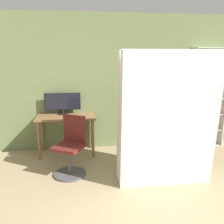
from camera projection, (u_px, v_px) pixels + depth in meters
name	position (u px, v px, depth m)	size (l,w,h in m)	color
wall_back	(127.00, 83.00, 5.09)	(8.00, 0.06, 2.70)	#6B7A4C
desk	(66.00, 122.00, 4.79)	(1.11, 0.57, 0.77)	brown
monitor	(63.00, 102.00, 4.87)	(0.69, 0.20, 0.42)	black
office_chair	(71.00, 151.00, 4.03)	(0.60, 0.60, 0.96)	#4C4C51
bookshelf	(203.00, 98.00, 5.22)	(0.71, 0.29, 2.05)	beige
mattress_near	(169.00, 121.00, 3.54)	(1.40, 0.35, 1.99)	silver
mattress_far	(164.00, 117.00, 3.77)	(1.40, 0.25, 1.98)	silver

